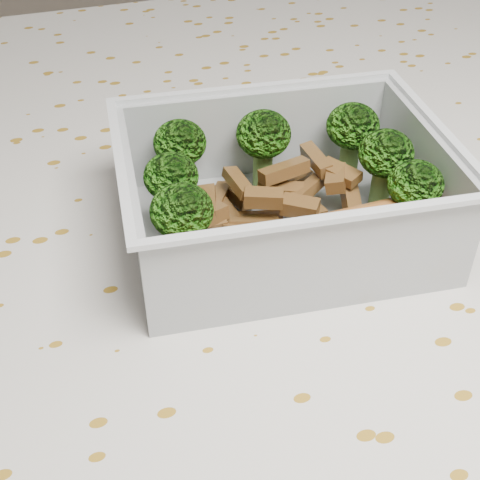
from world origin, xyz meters
name	(u,v)px	position (x,y,z in m)	size (l,w,h in m)	color
dining_table	(254,371)	(0.00, 0.00, 0.67)	(1.40, 0.90, 0.75)	brown
tablecloth	(255,320)	(0.00, 0.00, 0.72)	(1.46, 0.96, 0.19)	silver
lunch_container	(283,205)	(0.03, 0.03, 0.78)	(0.21, 0.17, 0.07)	silver
broccoli_florets	(279,164)	(0.03, 0.05, 0.80)	(0.17, 0.12, 0.06)	#608C3F
meat_pile	(269,201)	(0.02, 0.05, 0.77)	(0.12, 0.08, 0.03)	brown
sausage	(309,242)	(0.03, -0.01, 0.78)	(0.17, 0.03, 0.03)	orange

